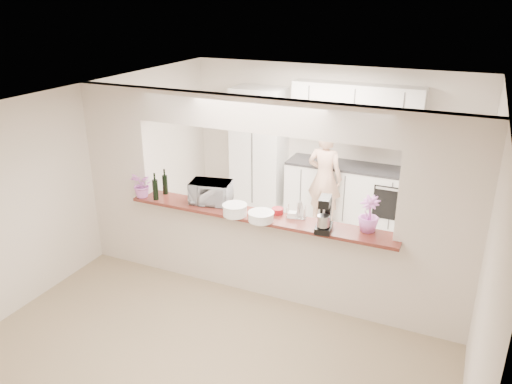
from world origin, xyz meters
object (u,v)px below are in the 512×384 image
Objects in this scene: refrigerator at (452,185)px; toaster_oven at (211,192)px; person at (325,178)px; stand_mixer at (325,215)px.

toaster_oven is at bearing -136.61° from refrigerator.
person is at bearing 57.97° from toaster_oven.
person is (-0.71, 2.44, -0.48)m from stand_mixer.
person is (-1.91, -0.35, -0.05)m from refrigerator.
toaster_oven is at bearing 74.34° from person.
toaster_oven is 1.24× the size of stand_mixer.
toaster_oven is at bearing 173.14° from stand_mixer.
refrigerator reaches higher than stand_mixer.
stand_mixer is 0.26× the size of person.
toaster_oven is 1.56m from stand_mixer.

